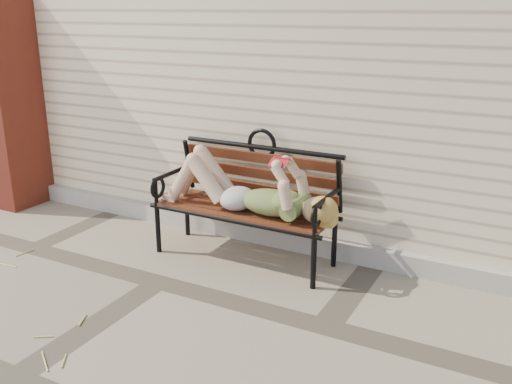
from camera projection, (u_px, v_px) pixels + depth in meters
The scene contains 6 objects.
ground at pixel (159, 282), 4.01m from camera, with size 80.00×80.00×0.00m, color gray.
house_wall at pixel (324, 41), 6.06m from camera, with size 8.00×4.00×3.00m, color beige.
foundation_strip at pixel (229, 227), 4.80m from camera, with size 8.00×0.10×0.15m, color #A69F96.
brick_pillar at pixel (5, 101), 5.36m from camera, with size 0.50×0.50×2.00m, color maroon.
garden_bench at pixel (249, 188), 4.30m from camera, with size 1.49×0.59×0.96m.
reading_woman at pixel (243, 189), 4.18m from camera, with size 1.40×0.32×0.44m.
Camera 1 is at (2.30, -2.87, 1.85)m, focal length 40.00 mm.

